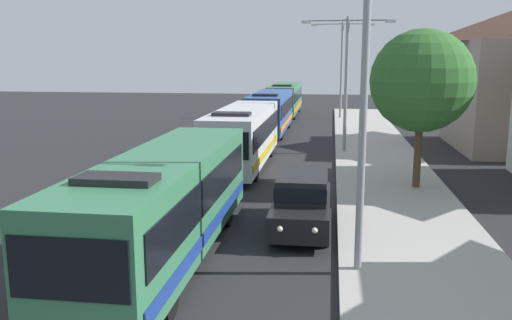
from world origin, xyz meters
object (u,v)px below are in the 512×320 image
object	(u,v)px
bus_second_in_line	(243,135)
streetlamp_far	(342,60)
white_suv	(302,199)
streetlamp_mid	(346,70)
bus_middle	(271,111)
roadside_tree	(422,81)
bus_fourth_in_line	(285,98)
bus_lead	(166,202)
streetlamp_near	(365,67)

from	to	relation	value
bus_second_in_line	streetlamp_far	world-z (taller)	streetlamp_far
white_suv	streetlamp_mid	xyz separation A→B (m)	(1.70, 14.90, 3.93)
bus_middle	roadside_tree	distance (m)	19.21
bus_middle	streetlamp_far	bearing A→B (deg)	62.25
bus_second_in_line	bus_fourth_in_line	world-z (taller)	same
bus_lead	white_suv	distance (m)	4.95
streetlamp_mid	streetlamp_far	size ratio (longest dim) A/B	0.90
bus_middle	streetlamp_far	xyz separation A→B (m)	(5.40, 10.26, 3.75)
bus_second_in_line	bus_middle	size ratio (longest dim) A/B	0.98
bus_fourth_in_line	streetlamp_mid	distance (m)	22.29
bus_middle	streetlamp_near	xyz separation A→B (m)	(5.40, -26.83, 3.80)
streetlamp_near	roadside_tree	distance (m)	10.25
bus_fourth_in_line	roadside_tree	xyz separation A→B (m)	(8.34, -30.13, 3.04)
bus_fourth_in_line	roadside_tree	distance (m)	31.41
streetlamp_mid	roadside_tree	size ratio (longest dim) A/B	1.16
white_suv	roadside_tree	world-z (taller)	roadside_tree
bus_fourth_in_line	bus_lead	bearing A→B (deg)	-90.00
streetlamp_mid	roadside_tree	bearing A→B (deg)	-71.44
streetlamp_far	streetlamp_near	bearing A→B (deg)	-90.00
bus_lead	roadside_tree	distance (m)	12.91
bus_middle	streetlamp_mid	size ratio (longest dim) A/B	1.43
bus_fourth_in_line	bus_second_in_line	bearing A→B (deg)	-90.00
roadside_tree	bus_second_in_line	bearing A→B (deg)	153.56
bus_fourth_in_line	streetlamp_mid	xyz separation A→B (m)	(5.40, -21.38, 3.27)
bus_lead	bus_middle	xyz separation A→B (m)	(-0.00, 26.41, -0.00)
streetlamp_mid	roadside_tree	world-z (taller)	streetlamp_mid
streetlamp_far	roadside_tree	bearing A→B (deg)	-83.86
white_suv	streetlamp_mid	world-z (taller)	streetlamp_mid
streetlamp_mid	bus_middle	bearing A→B (deg)	123.08
roadside_tree	bus_fourth_in_line	bearing A→B (deg)	105.47
bus_lead	streetlamp_near	size ratio (longest dim) A/B	1.32
bus_second_in_line	streetlamp_far	xyz separation A→B (m)	(5.40, 23.15, 3.75)
streetlamp_far	roadside_tree	distance (m)	27.46
streetlamp_mid	white_suv	bearing A→B (deg)	-96.51
streetlamp_far	bus_fourth_in_line	bearing A→B (deg)	152.29
streetlamp_near	bus_fourth_in_line	bearing A→B (deg)	97.70
bus_middle	roadside_tree	world-z (taller)	roadside_tree
bus_lead	streetlamp_near	xyz separation A→B (m)	(5.40, -0.42, 3.80)
bus_middle	white_suv	bearing A→B (deg)	-80.94
bus_lead	bus_second_in_line	world-z (taller)	same
bus_lead	bus_fourth_in_line	xyz separation A→B (m)	(0.00, 39.51, 0.00)
bus_middle	bus_second_in_line	bearing A→B (deg)	-90.00
streetlamp_near	streetlamp_far	size ratio (longest dim) A/B	1.01
bus_second_in_line	streetlamp_mid	xyz separation A→B (m)	(5.40, 4.60, 3.27)
streetlamp_far	streetlamp_mid	bearing A→B (deg)	-90.00
bus_second_in_line	bus_fourth_in_line	size ratio (longest dim) A/B	0.89
bus_middle	streetlamp_near	bearing A→B (deg)	-78.63
roadside_tree	streetlamp_far	bearing A→B (deg)	96.14
streetlamp_near	bus_middle	bearing A→B (deg)	101.37
bus_fourth_in_line	streetlamp_mid	bearing A→B (deg)	-75.83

